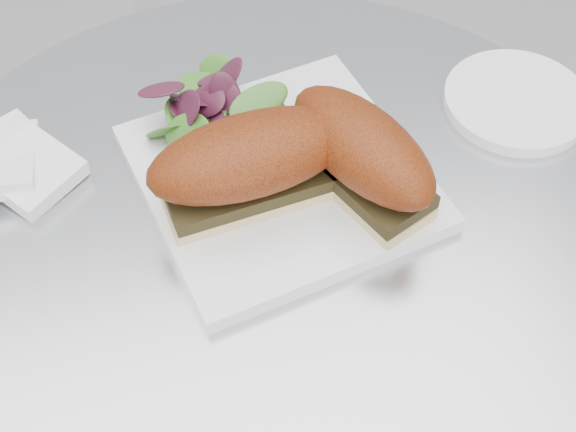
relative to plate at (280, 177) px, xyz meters
The scene contains 7 objects.
table 0.26m from the plate, 109.50° to the right, with size 0.70×0.70×0.73m.
plate is the anchor object (origin of this frame).
sandwich_left 0.06m from the plate, 145.85° to the right, with size 0.19×0.10×0.08m.
sandwich_right 0.09m from the plate, 28.08° to the right, with size 0.13×0.18×0.08m.
salad 0.09m from the plate, 121.71° to the left, with size 0.12×0.12×0.05m, color #4E8C2E, non-canonical shape.
napkin 0.25m from the plate, 164.26° to the left, with size 0.12×0.12×0.02m, color white, non-canonical shape.
saucer 0.25m from the plate, ahead, with size 0.14×0.14×0.01m, color white.
Camera 1 is at (-0.09, -0.41, 1.29)m, focal length 50.00 mm.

